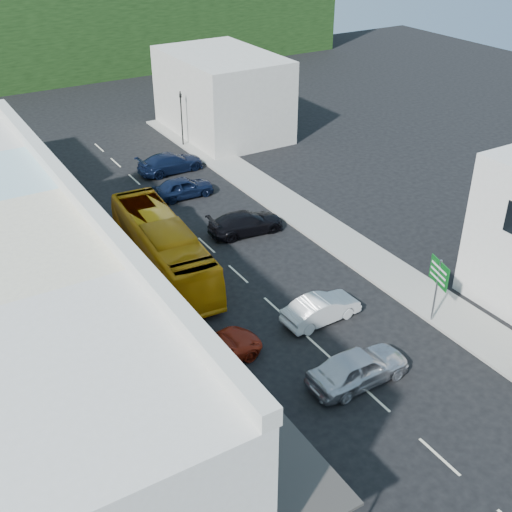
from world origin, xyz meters
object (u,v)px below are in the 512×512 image
(car_red, at_px, (215,349))
(traffic_signal, at_px, (182,119))
(pedestrian_left, at_px, (163,362))
(car_silver, at_px, (358,370))
(direction_sign, at_px, (436,292))
(bus, at_px, (163,248))
(car_white, at_px, (321,309))

(car_red, bearing_deg, traffic_signal, -24.61)
(pedestrian_left, bearing_deg, car_silver, -100.55)
(traffic_signal, bearing_deg, direction_sign, 79.27)
(bus, relative_size, car_silver, 2.64)
(direction_sign, height_order, traffic_signal, traffic_signal)
(pedestrian_left, xyz_separation_m, direction_sign, (13.62, -3.03, 0.85))
(car_silver, relative_size, pedestrian_left, 2.59)
(direction_sign, bearing_deg, bus, 145.28)
(pedestrian_left, bearing_deg, direction_sign, -81.03)
(bus, bearing_deg, pedestrian_left, -109.86)
(bus, height_order, car_silver, bus)
(car_red, xyz_separation_m, direction_sign, (11.01, -2.99, 1.15))
(car_silver, distance_m, direction_sign, 6.50)
(car_red, height_order, traffic_signal, traffic_signal)
(car_white, xyz_separation_m, traffic_signal, (4.92, 26.76, 1.67))
(bus, bearing_deg, car_red, -94.03)
(car_silver, distance_m, car_white, 4.90)
(car_silver, xyz_separation_m, traffic_signal, (6.32, 31.46, 1.67))
(bus, xyz_separation_m, pedestrian_left, (-3.89, -8.64, -0.55))
(car_silver, height_order, traffic_signal, traffic_signal)
(car_red, relative_size, direction_sign, 1.24)
(bus, relative_size, direction_sign, 3.14)
(car_red, xyz_separation_m, traffic_signal, (11.15, 26.84, 1.67))
(traffic_signal, bearing_deg, car_silver, 68.18)
(car_red, distance_m, direction_sign, 11.47)
(car_silver, bearing_deg, direction_sign, -75.15)
(bus, height_order, car_white, bus)
(bus, xyz_separation_m, direction_sign, (9.72, -11.67, 0.30))
(car_red, distance_m, pedestrian_left, 2.63)
(car_red, relative_size, traffic_signal, 0.97)
(car_white, relative_size, car_red, 0.96)
(car_silver, bearing_deg, bus, 15.00)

